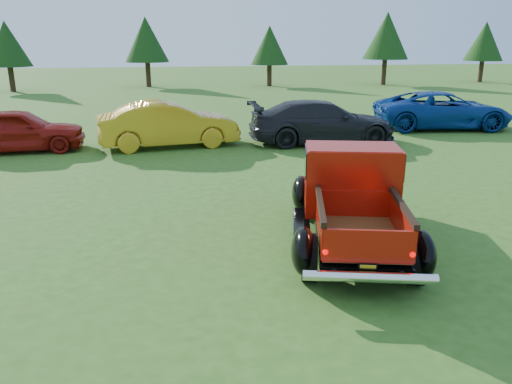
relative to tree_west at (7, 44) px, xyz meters
The scene contains 11 objects.
ground 31.54m from the tree_west, 67.52° to the right, with size 120.00×120.00×0.00m, color #315618.
tree_west is the anchor object (origin of this frame).
tree_mid_left 9.22m from the tree_west, 12.53° to the left, with size 3.20×3.20×5.00m.
tree_mid_right 18.03m from the tree_west, ahead, with size 2.82×2.82×4.40m.
tree_east 27.01m from the tree_west, ahead, with size 3.46×3.46×5.40m.
tree_far_east 36.03m from the tree_west, ahead, with size 3.07×3.07×4.80m.
pickup_truck 31.87m from the tree_west, 65.45° to the right, with size 2.97×4.71×1.65m.
show_car_red 21.15m from the tree_west, 74.83° to the right, with size 1.61×3.99×1.36m, color maroon.
show_car_yellow 22.91m from the tree_west, 63.50° to the right, with size 1.56×4.48×1.48m, color gold.
show_car_grey 25.83m from the tree_west, 53.49° to the right, with size 2.01×4.95×1.44m, color black.
show_car_blue 28.15m from the tree_west, 41.96° to the right, with size 2.40×5.21×1.45m, color navy.
Camera 1 is at (-1.92, -7.84, 3.38)m, focal length 35.00 mm.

